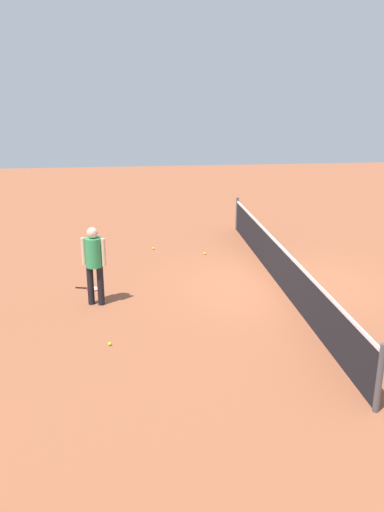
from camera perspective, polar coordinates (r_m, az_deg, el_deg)
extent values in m
plane|color=#9E5638|center=(12.21, 9.65, -3.19)|extent=(40.00, 40.00, 0.00)
cylinder|color=#4C4C51|center=(16.70, 5.05, 4.70)|extent=(0.09, 0.09, 1.07)
cylinder|color=#4C4C51|center=(7.79, 20.18, -12.70)|extent=(0.09, 0.09, 1.07)
cube|color=black|center=(12.05, 9.76, -1.18)|extent=(10.00, 0.02, 0.91)
cube|color=white|center=(11.91, 9.88, 1.03)|extent=(10.00, 0.04, 0.06)
cylinder|color=black|center=(11.06, -11.24, -3.23)|extent=(0.17, 0.17, 0.85)
cylinder|color=black|center=(10.99, -10.16, -3.29)|extent=(0.17, 0.17, 0.85)
cylinder|color=#339959|center=(10.78, -10.93, 0.38)|extent=(0.41, 0.41, 0.62)
cylinder|color=beige|center=(10.84, -12.01, 0.53)|extent=(0.11, 0.11, 0.58)
cylinder|color=beige|center=(10.71, -9.84, 0.44)|extent=(0.11, 0.11, 0.58)
sphere|color=beige|center=(10.66, -11.06, 2.56)|extent=(0.28, 0.28, 0.23)
torus|color=red|center=(12.01, -10.95, -3.58)|extent=(0.38, 0.38, 0.02)
cylinder|color=silver|center=(12.01, -10.95, -3.58)|extent=(0.32, 0.32, 0.00)
cylinder|color=black|center=(12.10, -12.23, -3.48)|extent=(0.10, 0.28, 0.03)
sphere|color=#C6E033|center=(9.41, -9.17, -9.65)|extent=(0.07, 0.07, 0.07)
sphere|color=#C6E033|center=(14.22, 1.43, 0.29)|extent=(0.07, 0.07, 0.07)
sphere|color=#C6E033|center=(14.71, -4.36, 0.85)|extent=(0.07, 0.07, 0.07)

